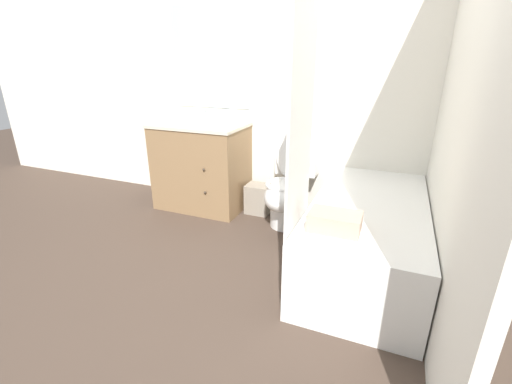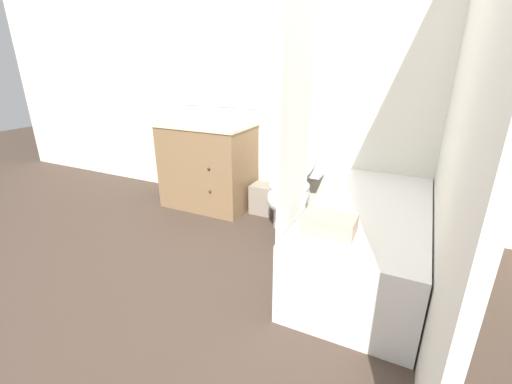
{
  "view_description": "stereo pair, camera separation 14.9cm",
  "coord_description": "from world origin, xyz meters",
  "px_view_note": "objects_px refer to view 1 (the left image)",
  "views": [
    {
      "loc": [
        0.95,
        -1.39,
        1.41
      ],
      "look_at": [
        0.06,
        0.77,
        0.51
      ],
      "focal_mm": 24.0,
      "sensor_mm": 36.0,
      "label": 1
    },
    {
      "loc": [
        1.08,
        -1.33,
        1.41
      ],
      "look_at": [
        0.06,
        0.77,
        0.51
      ],
      "focal_mm": 24.0,
      "sensor_mm": 36.0,
      "label": 2
    }
  ],
  "objects_px": {
    "toilet": "(289,188)",
    "bath_towel_folded": "(335,221)",
    "sink_faucet": "(209,117)",
    "tissue_box": "(222,117)",
    "soap_dispenser": "(233,118)",
    "vanity_cabinet": "(202,165)",
    "wastebasket": "(258,199)",
    "bathtub": "(366,234)",
    "hand_towel_folded": "(165,120)"
  },
  "relations": [
    {
      "from": "toilet",
      "to": "bath_towel_folded",
      "type": "height_order",
      "value": "toilet"
    },
    {
      "from": "sink_faucet",
      "to": "tissue_box",
      "type": "bearing_deg",
      "value": -12.05
    },
    {
      "from": "soap_dispenser",
      "to": "bath_towel_folded",
      "type": "height_order",
      "value": "soap_dispenser"
    },
    {
      "from": "vanity_cabinet",
      "to": "bath_towel_folded",
      "type": "distance_m",
      "value": 1.81
    },
    {
      "from": "wastebasket",
      "to": "bath_towel_folded",
      "type": "height_order",
      "value": "bath_towel_folded"
    },
    {
      "from": "bathtub",
      "to": "wastebasket",
      "type": "bearing_deg",
      "value": 151.64
    },
    {
      "from": "sink_faucet",
      "to": "vanity_cabinet",
      "type": "bearing_deg",
      "value": -90.0
    },
    {
      "from": "wastebasket",
      "to": "vanity_cabinet",
      "type": "bearing_deg",
      "value": -174.76
    },
    {
      "from": "wastebasket",
      "to": "tissue_box",
      "type": "bearing_deg",
      "value": 167.88
    },
    {
      "from": "vanity_cabinet",
      "to": "hand_towel_folded",
      "type": "height_order",
      "value": "hand_towel_folded"
    },
    {
      "from": "sink_faucet",
      "to": "toilet",
      "type": "height_order",
      "value": "sink_faucet"
    },
    {
      "from": "toilet",
      "to": "hand_towel_folded",
      "type": "relative_size",
      "value": 3.9
    },
    {
      "from": "bathtub",
      "to": "soap_dispenser",
      "type": "distance_m",
      "value": 1.53
    },
    {
      "from": "sink_faucet",
      "to": "soap_dispenser",
      "type": "height_order",
      "value": "soap_dispenser"
    },
    {
      "from": "vanity_cabinet",
      "to": "tissue_box",
      "type": "relative_size",
      "value": 6.02
    },
    {
      "from": "toilet",
      "to": "bathtub",
      "type": "height_order",
      "value": "toilet"
    },
    {
      "from": "soap_dispenser",
      "to": "bathtub",
      "type": "bearing_deg",
      "value": -21.22
    },
    {
      "from": "bath_towel_folded",
      "to": "hand_towel_folded",
      "type": "bearing_deg",
      "value": 153.67
    },
    {
      "from": "vanity_cabinet",
      "to": "tissue_box",
      "type": "bearing_deg",
      "value": 40.26
    },
    {
      "from": "toilet",
      "to": "tissue_box",
      "type": "relative_size",
      "value": 6.0
    },
    {
      "from": "tissue_box",
      "to": "hand_towel_folded",
      "type": "distance_m",
      "value": 0.54
    },
    {
      "from": "bathtub",
      "to": "tissue_box",
      "type": "distance_m",
      "value": 1.75
    },
    {
      "from": "wastebasket",
      "to": "tissue_box",
      "type": "relative_size",
      "value": 1.96
    },
    {
      "from": "soap_dispenser",
      "to": "bath_towel_folded",
      "type": "bearing_deg",
      "value": -41.6
    },
    {
      "from": "wastebasket",
      "to": "bathtub",
      "type": "bearing_deg",
      "value": -28.36
    },
    {
      "from": "sink_faucet",
      "to": "wastebasket",
      "type": "bearing_deg",
      "value": -12.1
    },
    {
      "from": "bathtub",
      "to": "soap_dispenser",
      "type": "xyz_separation_m",
      "value": [
        -1.28,
        0.5,
        0.67
      ]
    },
    {
      "from": "toilet",
      "to": "tissue_box",
      "type": "xyz_separation_m",
      "value": [
        -0.76,
        0.23,
        0.55
      ]
    },
    {
      "from": "tissue_box",
      "to": "bath_towel_folded",
      "type": "bearing_deg",
      "value": -41.35
    },
    {
      "from": "sink_faucet",
      "to": "hand_towel_folded",
      "type": "relative_size",
      "value": 0.63
    },
    {
      "from": "wastebasket",
      "to": "bath_towel_folded",
      "type": "xyz_separation_m",
      "value": [
        0.9,
        -1.07,
        0.4
      ]
    },
    {
      "from": "bathtub",
      "to": "soap_dispenser",
      "type": "height_order",
      "value": "soap_dispenser"
    },
    {
      "from": "vanity_cabinet",
      "to": "wastebasket",
      "type": "relative_size",
      "value": 3.07
    },
    {
      "from": "bath_towel_folded",
      "to": "toilet",
      "type": "bearing_deg",
      "value": 120.74
    },
    {
      "from": "bathtub",
      "to": "hand_towel_folded",
      "type": "bearing_deg",
      "value": 168.9
    },
    {
      "from": "toilet",
      "to": "soap_dispenser",
      "type": "xyz_separation_m",
      "value": [
        -0.57,
        0.06,
        0.57
      ]
    },
    {
      "from": "sink_faucet",
      "to": "bathtub",
      "type": "relative_size",
      "value": 0.09
    },
    {
      "from": "vanity_cabinet",
      "to": "bath_towel_folded",
      "type": "relative_size",
      "value": 3.01
    },
    {
      "from": "sink_faucet",
      "to": "toilet",
      "type": "xyz_separation_m",
      "value": [
        0.93,
        -0.26,
        -0.53
      ]
    },
    {
      "from": "tissue_box",
      "to": "soap_dispenser",
      "type": "xyz_separation_m",
      "value": [
        0.2,
        -0.17,
        0.02
      ]
    },
    {
      "from": "sink_faucet",
      "to": "soap_dispenser",
      "type": "bearing_deg",
      "value": -28.74
    },
    {
      "from": "bathtub",
      "to": "vanity_cabinet",
      "type": "bearing_deg",
      "value": 162.53
    },
    {
      "from": "wastebasket",
      "to": "soap_dispenser",
      "type": "height_order",
      "value": "soap_dispenser"
    },
    {
      "from": "sink_faucet",
      "to": "tissue_box",
      "type": "distance_m",
      "value": 0.17
    },
    {
      "from": "wastebasket",
      "to": "bath_towel_folded",
      "type": "relative_size",
      "value": 0.98
    },
    {
      "from": "bathtub",
      "to": "tissue_box",
      "type": "relative_size",
      "value": 10.8
    },
    {
      "from": "vanity_cabinet",
      "to": "bath_towel_folded",
      "type": "xyz_separation_m",
      "value": [
        1.49,
        -1.02,
        0.11
      ]
    },
    {
      "from": "vanity_cabinet",
      "to": "bathtub",
      "type": "height_order",
      "value": "vanity_cabinet"
    },
    {
      "from": "bath_towel_folded",
      "to": "bathtub",
      "type": "bearing_deg",
      "value": 72.38
    },
    {
      "from": "toilet",
      "to": "wastebasket",
      "type": "bearing_deg",
      "value": 158.53
    }
  ]
}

